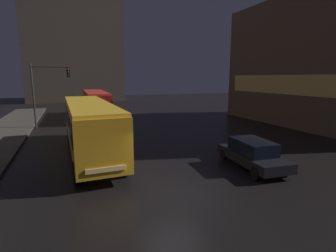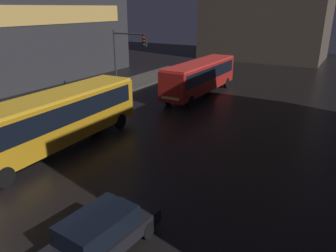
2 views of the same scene
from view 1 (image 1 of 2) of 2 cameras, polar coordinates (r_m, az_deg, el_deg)
ground_plane at (r=11.08m, az=0.94°, el=-14.66°), size 120.00×120.00×0.00m
building_right_block at (r=31.12m, az=30.91°, el=11.71°), size 10.07×18.29×12.28m
building_far_backdrop at (r=59.21m, az=-19.98°, el=19.20°), size 18.07×12.00×28.45m
bus_near at (r=16.68m, az=-16.74°, el=0.70°), size 2.76×11.74×3.23m
bus_far at (r=31.97m, az=-15.46°, el=5.14°), size 2.46×11.06×3.09m
car_taxi at (r=14.63m, az=17.85°, el=-5.68°), size 2.14×4.65×1.47m
traffic_light_main at (r=26.97m, az=-24.95°, el=8.20°), size 3.37×0.35×5.98m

